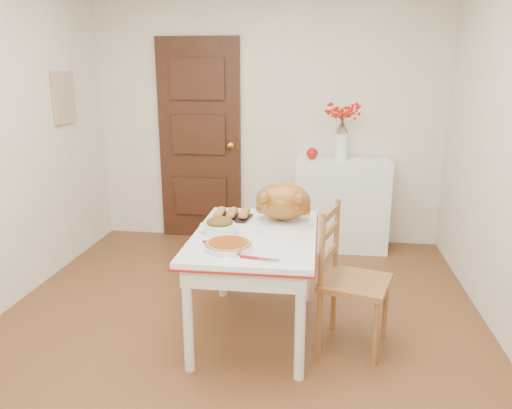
# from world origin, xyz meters

# --- Properties ---
(floor) EXTENTS (3.50, 4.00, 0.00)m
(floor) POSITION_xyz_m (0.00, 0.00, 0.00)
(floor) COLOR brown
(floor) RESTS_ON ground
(wall_back) EXTENTS (3.50, 0.00, 2.50)m
(wall_back) POSITION_xyz_m (0.00, 2.00, 1.25)
(wall_back) COLOR white
(wall_back) RESTS_ON ground
(wall_front) EXTENTS (3.50, 0.00, 2.50)m
(wall_front) POSITION_xyz_m (0.00, -2.00, 1.25)
(wall_front) COLOR white
(wall_front) RESTS_ON ground
(door_back) EXTENTS (0.85, 0.06, 2.06)m
(door_back) POSITION_xyz_m (-0.70, 1.97, 1.03)
(door_back) COLOR #382015
(door_back) RESTS_ON ground
(photo_board) EXTENTS (0.03, 0.35, 0.45)m
(photo_board) POSITION_xyz_m (-1.73, 1.20, 1.50)
(photo_board) COLOR beige
(photo_board) RESTS_ON ground
(sideboard) EXTENTS (0.90, 0.40, 0.90)m
(sideboard) POSITION_xyz_m (0.77, 1.78, 0.45)
(sideboard) COLOR white
(sideboard) RESTS_ON floor
(kitchen_table) EXTENTS (0.81, 1.18, 0.71)m
(kitchen_table) POSITION_xyz_m (0.13, 0.04, 0.35)
(kitchen_table) COLOR white
(kitchen_table) RESTS_ON floor
(chair_oak) EXTENTS (0.51, 0.51, 0.92)m
(chair_oak) POSITION_xyz_m (0.79, -0.06, 0.46)
(chair_oak) COLOR olive
(chair_oak) RESTS_ON floor
(berry_vase) EXTENTS (0.27, 0.27, 0.52)m
(berry_vase) POSITION_xyz_m (0.74, 1.78, 1.16)
(berry_vase) COLOR white
(berry_vase) RESTS_ON sideboard
(apple) EXTENTS (0.11, 0.11, 0.11)m
(apple) POSITION_xyz_m (0.46, 1.78, 0.95)
(apple) COLOR #9B140E
(apple) RESTS_ON sideboard
(turkey_platter) EXTENTS (0.47, 0.39, 0.28)m
(turkey_platter) POSITION_xyz_m (0.30, 0.28, 0.85)
(turkey_platter) COLOR #A36221
(turkey_platter) RESTS_ON kitchen_table
(pumpkin_pie) EXTENTS (0.34, 0.34, 0.06)m
(pumpkin_pie) POSITION_xyz_m (0.02, -0.28, 0.74)
(pumpkin_pie) COLOR #8C3B0E
(pumpkin_pie) RESTS_ON kitchen_table
(stuffing_dish) EXTENTS (0.30, 0.27, 0.10)m
(stuffing_dish) POSITION_xyz_m (-0.09, 0.01, 0.76)
(stuffing_dish) COLOR brown
(stuffing_dish) RESTS_ON kitchen_table
(rolls_tray) EXTENTS (0.28, 0.24, 0.07)m
(rolls_tray) POSITION_xyz_m (-0.07, 0.34, 0.74)
(rolls_tray) COLOR #B98029
(rolls_tray) RESTS_ON kitchen_table
(pie_server) EXTENTS (0.23, 0.10, 0.01)m
(pie_server) POSITION_xyz_m (0.22, -0.42, 0.71)
(pie_server) COLOR silver
(pie_server) RESTS_ON kitchen_table
(carving_knife) EXTENTS (0.23, 0.11, 0.01)m
(carving_knife) POSITION_xyz_m (-0.05, -0.21, 0.71)
(carving_knife) COLOR silver
(carving_knife) RESTS_ON kitchen_table
(drinking_glass) EXTENTS (0.08, 0.08, 0.10)m
(drinking_glass) POSITION_xyz_m (0.21, 0.53, 0.76)
(drinking_glass) COLOR white
(drinking_glass) RESTS_ON kitchen_table
(shaker_pair) EXTENTS (0.10, 0.06, 0.09)m
(shaker_pair) POSITION_xyz_m (0.43, 0.46, 0.75)
(shaker_pair) COLOR white
(shaker_pair) RESTS_ON kitchen_table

